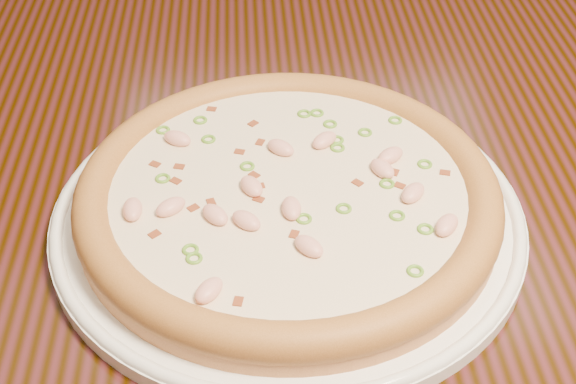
{
  "coord_description": "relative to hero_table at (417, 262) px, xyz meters",
  "views": [
    {
      "loc": [
        -0.3,
        -0.6,
        1.16
      ],
      "look_at": [
        -0.27,
        -0.13,
        0.78
      ],
      "focal_mm": 50.0,
      "sensor_mm": 36.0,
      "label": 1
    }
  ],
  "objects": [
    {
      "name": "hero_table",
      "position": [
        0.0,
        0.0,
        0.0
      ],
      "size": [
        1.2,
        0.8,
        0.75
      ],
      "color": "black",
      "rests_on": "ground"
    },
    {
      "name": "plate",
      "position": [
        -0.12,
        -0.05,
        0.11
      ],
      "size": [
        0.36,
        0.36,
        0.02
      ],
      "color": "white",
      "rests_on": "hero_table"
    },
    {
      "name": "pizza",
      "position": [
        -0.12,
        -0.05,
        0.13
      ],
      "size": [
        0.32,
        0.32,
        0.03
      ],
      "color": "tan",
      "rests_on": "plate"
    }
  ]
}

